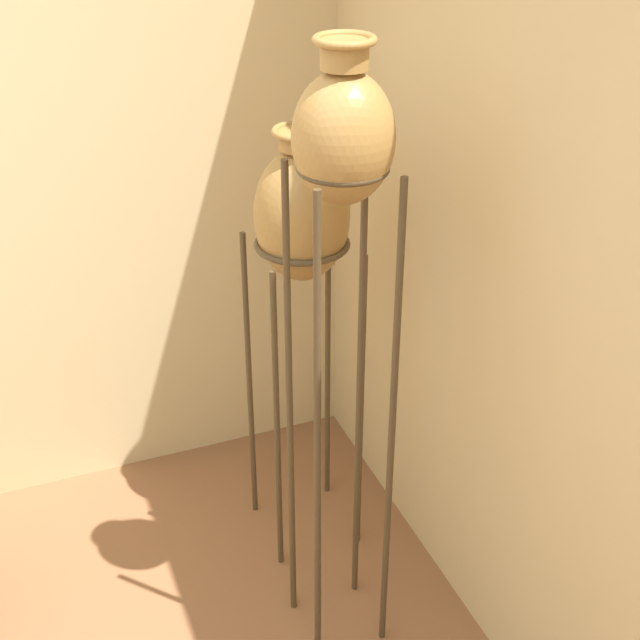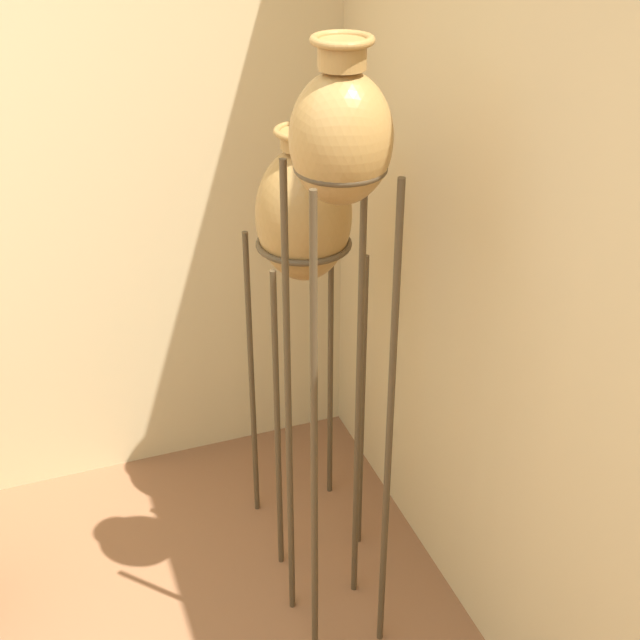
{
  "view_description": "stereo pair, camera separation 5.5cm",
  "coord_description": "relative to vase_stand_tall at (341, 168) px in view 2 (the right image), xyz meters",
  "views": [
    {
      "loc": [
        0.56,
        -1.18,
        2.34
      ],
      "look_at": [
        1.41,
        0.97,
        1.02
      ],
      "focal_mm": 50.0,
      "sensor_mm": 36.0,
      "label": 1
    },
    {
      "loc": [
        0.62,
        -1.2,
        2.34
      ],
      "look_at": [
        1.41,
        0.97,
        1.02
      ],
      "focal_mm": 50.0,
      "sensor_mm": 36.0,
      "label": 2
    }
  ],
  "objects": [
    {
      "name": "vase_stand_medium",
      "position": [
        0.07,
        0.47,
        -0.35
      ],
      "size": [
        0.32,
        0.32,
        1.54
      ],
      "color": "#473823",
      "rests_on": "ground_plane"
    },
    {
      "name": "vase_stand_tall",
      "position": [
        0.0,
        0.0,
        0.0
      ],
      "size": [
        0.25,
        0.25,
        1.9
      ],
      "color": "#473823",
      "rests_on": "ground_plane"
    }
  ]
}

